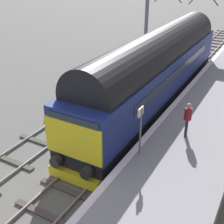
% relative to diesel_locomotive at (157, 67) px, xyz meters
% --- Properties ---
extents(ground_plane, '(140.00, 140.00, 0.00)m').
position_rel_diesel_locomotive_xyz_m(ground_plane, '(-0.00, -4.34, -2.48)').
color(ground_plane, '#5B5A55').
rests_on(ground_plane, ground).
extents(track_main, '(2.50, 60.00, 0.15)m').
position_rel_diesel_locomotive_xyz_m(track_main, '(-0.00, -4.34, -2.42)').
color(track_main, gray).
rests_on(track_main, ground).
extents(track_adjacent_west, '(2.50, 60.00, 0.15)m').
position_rel_diesel_locomotive_xyz_m(track_adjacent_west, '(-3.33, -4.34, -2.42)').
color(track_adjacent_west, gray).
rests_on(track_adjacent_west, ground).
extents(station_platform, '(4.00, 44.00, 1.01)m').
position_rel_diesel_locomotive_xyz_m(station_platform, '(3.60, -4.34, -1.98)').
color(station_platform, gray).
rests_on(station_platform, ground).
extents(diesel_locomotive, '(2.74, 17.83, 4.68)m').
position_rel_diesel_locomotive_xyz_m(diesel_locomotive, '(0.00, 0.00, 0.00)').
color(diesel_locomotive, black).
rests_on(diesel_locomotive, ground).
extents(platform_number_sign, '(0.10, 0.44, 2.17)m').
position_rel_diesel_locomotive_xyz_m(platform_number_sign, '(2.05, -6.93, -0.05)').
color(platform_number_sign, slate).
rests_on(platform_number_sign, station_platform).
extents(waiting_passenger, '(0.42, 0.50, 1.64)m').
position_rel_diesel_locomotive_xyz_m(waiting_passenger, '(3.29, -4.50, -0.49)').
color(waiting_passenger, '#362437').
rests_on(waiting_passenger, station_platform).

